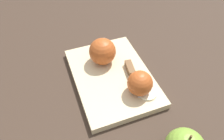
{
  "coord_description": "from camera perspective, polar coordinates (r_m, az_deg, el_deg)",
  "views": [
    {
      "loc": [
        0.41,
        -0.21,
        0.52
      ],
      "look_at": [
        0.0,
        0.0,
        0.04
      ],
      "focal_mm": 35.0,
      "sensor_mm": 36.0,
      "label": 1
    }
  ],
  "objects": [
    {
      "name": "ground_plane",
      "position": [
        0.69,
        0.0,
        -2.42
      ],
      "size": [
        4.0,
        4.0,
        0.0
      ],
      "primitive_type": "plane",
      "color": "#38281E"
    },
    {
      "name": "cutting_board",
      "position": [
        0.69,
        0.0,
        -1.81
      ],
      "size": [
        0.35,
        0.26,
        0.02
      ],
      "color": "#D1B789",
      "rests_on": "ground_plane"
    },
    {
      "name": "apple_half_left",
      "position": [
        0.69,
        -2.52,
        4.87
      ],
      "size": [
        0.09,
        0.09,
        0.09
      ],
      "rotation": [
        0.0,
        0.0,
        3.83
      ],
      "color": "#AD4C1E",
      "rests_on": "cutting_board"
    },
    {
      "name": "apple_half_right",
      "position": [
        0.61,
        7.33,
        -3.46
      ],
      "size": [
        0.07,
        0.07,
        0.07
      ],
      "rotation": [
        0.0,
        0.0,
        1.39
      ],
      "color": "#AD4C1E",
      "rests_on": "cutting_board"
    },
    {
      "name": "knife",
      "position": [
        0.68,
        4.89,
        -0.04
      ],
      "size": [
        0.14,
        0.05,
        0.02
      ],
      "rotation": [
        0.0,
        0.0,
        -0.25
      ],
      "color": "silver",
      "rests_on": "cutting_board"
    },
    {
      "name": "apple_slice",
      "position": [
        0.63,
        9.35,
        -6.01
      ],
      "size": [
        0.05,
        0.05,
        0.01
      ],
      "color": "beige",
      "rests_on": "cutting_board"
    }
  ]
}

